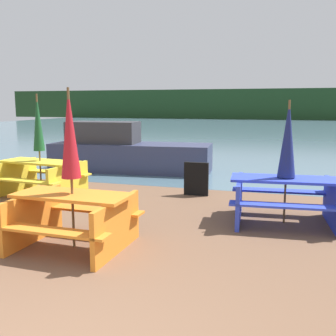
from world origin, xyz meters
TOP-DOWN VIEW (x-y plane):
  - water at (0.00, 32.17)m, footprint 60.00×50.00m
  - far_treeline at (0.00, 52.17)m, footprint 80.00×1.60m
  - picnic_table_orange at (-1.08, 2.84)m, footprint 1.68×1.42m
  - picnic_table_blue at (1.80, 4.93)m, footprint 1.94×1.53m
  - picnic_table_yellow at (-3.46, 5.50)m, footprint 1.90×1.54m
  - umbrella_crimson at (-1.08, 2.84)m, footprint 0.27×0.27m
  - umbrella_navy at (1.80, 4.93)m, footprint 0.30×0.30m
  - umbrella_darkgreen at (-3.46, 5.50)m, footprint 0.25×0.25m
  - boat at (-2.95, 9.12)m, footprint 4.96×1.83m
  - signboard at (-0.12, 6.52)m, footprint 0.55×0.08m

SIDE VIEW (x-z plane):
  - water at x=0.00m, z-range 0.00..0.00m
  - signboard at x=-0.12m, z-range 0.00..0.75m
  - picnic_table_orange at x=-1.08m, z-range 0.07..0.86m
  - picnic_table_yellow at x=-3.46m, z-range 0.08..0.86m
  - picnic_table_blue at x=1.80m, z-range 0.08..0.87m
  - boat at x=-2.95m, z-range -0.18..1.32m
  - umbrella_navy at x=1.80m, z-range 0.39..2.50m
  - umbrella_darkgreen at x=-3.46m, z-range 0.49..2.74m
  - umbrella_crimson at x=-1.08m, z-range 0.49..2.75m
  - far_treeline at x=0.00m, z-range 0.00..4.00m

